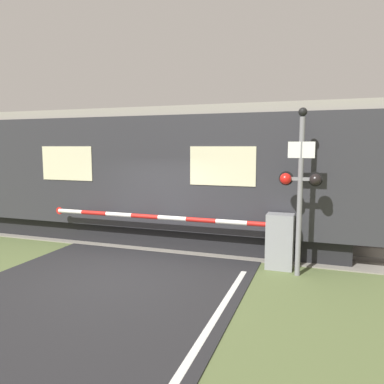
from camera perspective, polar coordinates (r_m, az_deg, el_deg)
ground_plane at (r=8.45m, az=-10.16°, el=-12.30°), size 80.00×80.00×0.00m
track_bed at (r=11.42m, az=-1.73°, el=-6.97°), size 36.00×3.20×0.13m
train at (r=12.39m, az=-14.05°, el=2.92°), size 16.35×3.14×3.80m
crossing_barrier at (r=8.84m, az=9.70°, el=-6.70°), size 6.42×0.44×1.26m
signal_post at (r=8.18m, az=16.18°, el=1.48°), size 0.90×0.26×3.57m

